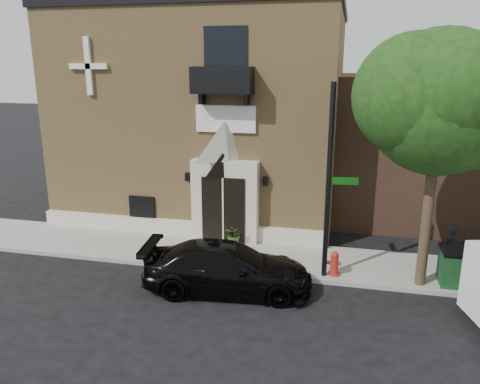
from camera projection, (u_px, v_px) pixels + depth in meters
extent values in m
plane|color=black|center=(233.00, 275.00, 15.79)|extent=(120.00, 120.00, 0.00)
cube|color=gray|center=(270.00, 258.00, 16.96)|extent=(42.00, 3.00, 0.15)
cube|color=tan|center=(213.00, 114.00, 22.76)|extent=(12.00, 10.00, 9.00)
cube|color=black|center=(211.00, 13.00, 21.53)|extent=(12.20, 10.20, 0.30)
cube|color=beige|center=(179.00, 228.00, 19.03)|extent=(12.00, 0.30, 0.60)
cube|color=beige|center=(225.00, 201.00, 18.13)|extent=(2.60, 0.55, 3.20)
pyramid|color=beige|center=(225.00, 141.00, 17.50)|extent=(2.60, 0.55, 1.50)
cube|color=black|center=(223.00, 211.00, 17.93)|extent=(1.70, 0.06, 2.60)
cube|color=beige|center=(223.00, 211.00, 17.90)|extent=(0.06, 0.04, 2.60)
cube|color=white|center=(226.00, 119.00, 17.47)|extent=(2.30, 0.10, 1.00)
cube|color=black|center=(223.00, 92.00, 16.84)|extent=(2.20, 0.90, 0.10)
cube|color=black|center=(219.00, 80.00, 16.31)|extent=(2.20, 0.06, 0.90)
cube|color=black|center=(195.00, 79.00, 16.95)|extent=(0.06, 0.90, 0.90)
cube|color=black|center=(251.00, 80.00, 16.49)|extent=(0.06, 0.90, 0.90)
cube|color=black|center=(225.00, 58.00, 16.91)|extent=(1.60, 0.08, 2.20)
cube|color=white|center=(88.00, 66.00, 18.15)|extent=(0.22, 0.14, 2.20)
cube|color=white|center=(88.00, 66.00, 18.15)|extent=(1.60, 0.14, 0.22)
cube|color=black|center=(142.00, 208.00, 19.26)|extent=(1.10, 0.10, 1.00)
cube|color=orange|center=(142.00, 208.00, 19.29)|extent=(0.85, 0.06, 0.75)
cube|color=black|center=(188.00, 177.00, 18.36)|extent=(0.18, 0.18, 0.32)
cube|color=black|center=(265.00, 181.00, 17.68)|extent=(0.18, 0.18, 0.32)
cylinder|color=#38281C|center=(427.00, 221.00, 14.30)|extent=(0.32, 0.32, 4.20)
sphere|color=#13350E|center=(440.00, 103.00, 13.35)|extent=(4.20, 4.20, 4.20)
sphere|color=#13350E|center=(466.00, 113.00, 13.54)|extent=(3.36, 3.36, 3.36)
sphere|color=#13350E|center=(416.00, 96.00, 13.27)|extent=(3.57, 3.57, 3.57)
sphere|color=#13350E|center=(454.00, 90.00, 12.55)|extent=(3.15, 3.15, 3.15)
imported|color=black|center=(227.00, 268.00, 14.55)|extent=(5.46, 2.71, 1.52)
cylinder|color=black|center=(328.00, 184.00, 14.62)|extent=(0.17, 0.17, 6.24)
cube|color=#0B4C0D|center=(344.00, 181.00, 14.54)|extent=(0.88, 0.14, 0.23)
cube|color=#0B4C0D|center=(328.00, 169.00, 14.97)|extent=(0.14, 0.88, 0.23)
cylinder|color=#A12618|center=(334.00, 273.00, 15.47)|extent=(0.37, 0.37, 0.08)
cylinder|color=#A12618|center=(334.00, 264.00, 15.38)|extent=(0.27, 0.27, 0.57)
sphere|color=#A12618|center=(335.00, 255.00, 15.30)|extent=(0.27, 0.27, 0.27)
cylinder|color=#A12618|center=(334.00, 263.00, 15.37)|extent=(0.47, 0.12, 0.12)
cube|color=#0E361B|center=(470.00, 269.00, 14.63)|extent=(1.75, 0.97, 1.07)
cube|color=black|center=(472.00, 252.00, 14.47)|extent=(1.80, 1.02, 0.12)
imported|color=#3F6027|center=(235.00, 235.00, 17.95)|extent=(0.87, 0.81, 0.80)
imported|color=black|center=(450.00, 249.00, 15.53)|extent=(0.70, 0.68, 1.62)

